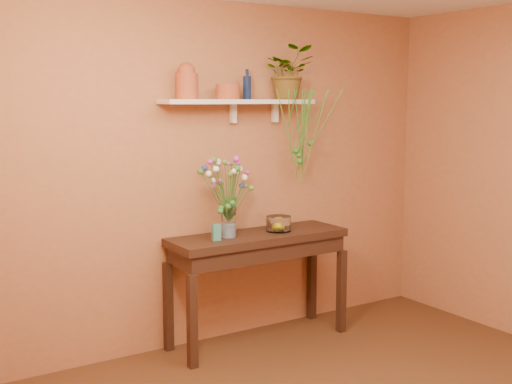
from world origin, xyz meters
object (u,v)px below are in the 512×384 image
at_px(blue_bottle, 247,87).
at_px(glass_bowl, 279,224).
at_px(spider_plant, 289,73).
at_px(terracotta_jug, 187,82).
at_px(bouquet, 226,180).
at_px(sideboard, 258,249).
at_px(glass_vase, 229,224).

relative_size(blue_bottle, glass_bowl, 1.16).
relative_size(blue_bottle, spider_plant, 0.54).
relative_size(terracotta_jug, blue_bottle, 1.15).
height_order(bouquet, glass_bowl, bouquet).
bearing_deg(bouquet, blue_bottle, 24.49).
bearing_deg(blue_bottle, sideboard, -80.32).
xyz_separation_m(sideboard, bouquet, (-0.29, 0.01, 0.58)).
xyz_separation_m(sideboard, glass_vase, (-0.27, 0.01, 0.23)).
bearing_deg(spider_plant, bouquet, -168.15).
bearing_deg(glass_bowl, spider_plant, 38.13).
bearing_deg(bouquet, spider_plant, 11.85).
bearing_deg(sideboard, bouquet, 178.35).
bearing_deg(blue_bottle, glass_bowl, -33.38).
height_order(terracotta_jug, spider_plant, spider_plant).
bearing_deg(bouquet, glass_bowl, -2.23).
height_order(terracotta_jug, bouquet, terracotta_jug).
distance_m(blue_bottle, spider_plant, 0.43).
bearing_deg(spider_plant, blue_bottle, -176.91).
height_order(spider_plant, glass_vase, spider_plant).
distance_m(sideboard, glass_vase, 0.35).
relative_size(sideboard, terracotta_jug, 5.40).
xyz_separation_m(terracotta_jug, glass_bowl, (0.74, -0.13, -1.13)).
height_order(sideboard, glass_vase, glass_vase).
bearing_deg(spider_plant, glass_bowl, -141.87).
height_order(blue_bottle, glass_vase, blue_bottle).
bearing_deg(glass_bowl, bouquet, 177.77).
height_order(spider_plant, glass_bowl, spider_plant).
bearing_deg(glass_bowl, glass_vase, 177.87).
relative_size(spider_plant, glass_bowl, 2.15).
height_order(sideboard, blue_bottle, blue_bottle).
relative_size(spider_plant, glass_vase, 1.85).
bearing_deg(spider_plant, sideboard, -159.03).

